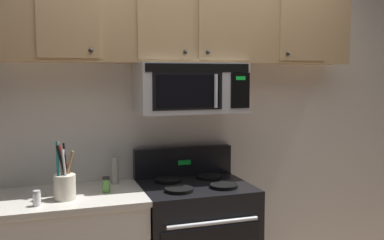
# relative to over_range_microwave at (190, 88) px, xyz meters

# --- Properties ---
(back_wall) EXTENTS (5.20, 0.10, 2.70)m
(back_wall) POSITION_rel_over_range_microwave_xyz_m (0.00, 0.25, -0.23)
(back_wall) COLOR silver
(back_wall) RESTS_ON ground_plane
(over_range_microwave) EXTENTS (0.76, 0.43, 0.35)m
(over_range_microwave) POSITION_rel_over_range_microwave_xyz_m (0.00, 0.00, 0.00)
(over_range_microwave) COLOR #B7BABF
(upper_cabinets) EXTENTS (2.50, 0.36, 0.55)m
(upper_cabinets) POSITION_rel_over_range_microwave_xyz_m (0.00, 0.03, 0.45)
(upper_cabinets) COLOR tan
(utensil_crock_cream) EXTENTS (0.13, 0.13, 0.37)m
(utensil_crock_cream) POSITION_rel_over_range_microwave_xyz_m (-0.88, -0.21, -0.58)
(utensil_crock_cream) COLOR beige
(utensil_crock_cream) RESTS_ON counter_segment
(salt_shaker) EXTENTS (0.05, 0.05, 0.09)m
(salt_shaker) POSITION_rel_over_range_microwave_xyz_m (-1.04, -0.30, -0.63)
(salt_shaker) COLOR white
(salt_shaker) RESTS_ON counter_segment
(pepper_mill) EXTENTS (0.05, 0.05, 0.19)m
(pepper_mill) POSITION_rel_over_range_microwave_xyz_m (-0.53, 0.09, -0.58)
(pepper_mill) COLOR #B7B2A8
(pepper_mill) RESTS_ON counter_segment
(spice_jar) EXTENTS (0.05, 0.05, 0.10)m
(spice_jar) POSITION_rel_over_range_microwave_xyz_m (-0.62, -0.13, -0.62)
(spice_jar) COLOR #4C7F33
(spice_jar) RESTS_ON counter_segment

